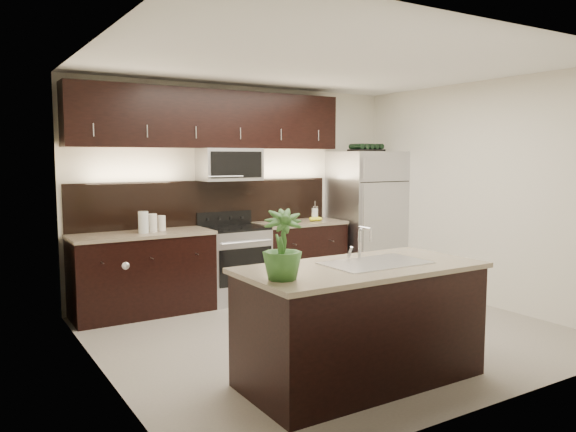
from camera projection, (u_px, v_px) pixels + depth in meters
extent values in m
plane|color=gray|center=(330.00, 332.00, 5.76)|extent=(4.50, 4.50, 0.00)
cube|color=beige|center=(240.00, 191.00, 7.31)|extent=(4.50, 0.02, 2.70)
cube|color=beige|center=(499.00, 220.00, 3.93)|extent=(4.50, 0.02, 2.70)
cube|color=beige|center=(101.00, 213.00, 4.44)|extent=(0.02, 4.00, 2.70)
cube|color=beige|center=(481.00, 194.00, 6.80)|extent=(0.02, 4.00, 2.70)
cube|color=white|center=(332.00, 64.00, 5.48)|extent=(4.50, 4.00, 0.02)
cube|color=white|center=(134.00, 272.00, 3.81)|extent=(0.04, 0.80, 2.02)
sphere|color=silver|center=(126.00, 266.00, 4.10)|extent=(0.06, 0.06, 0.06)
cube|color=black|center=(81.00, 173.00, 5.05)|extent=(0.01, 0.32, 0.46)
cube|color=white|center=(81.00, 173.00, 5.06)|extent=(0.00, 0.24, 0.36)
cube|color=black|center=(143.00, 275.00, 6.40)|extent=(1.57, 0.62, 0.90)
cube|color=black|center=(299.00, 258.00, 7.52)|extent=(1.16, 0.62, 0.90)
cube|color=#B2B2B7|center=(234.00, 265.00, 7.01)|extent=(0.76, 0.62, 0.90)
cube|color=black|center=(234.00, 228.00, 6.97)|extent=(0.76, 0.60, 0.03)
cube|color=tan|center=(142.00, 234.00, 6.36)|extent=(1.59, 0.65, 0.04)
cube|color=tan|center=(299.00, 223.00, 7.47)|extent=(1.18, 0.65, 0.04)
cube|color=black|center=(209.00, 203.00, 7.08)|extent=(3.49, 0.02, 0.56)
cube|color=#B2B2B7|center=(229.00, 164.00, 6.98)|extent=(0.76, 0.40, 0.40)
cube|color=black|center=(213.00, 119.00, 6.84)|extent=(3.49, 0.33, 0.70)
cube|color=black|center=(360.00, 325.00, 4.49)|extent=(1.90, 0.90, 0.90)
cube|color=tan|center=(361.00, 268.00, 4.44)|extent=(1.96, 0.96, 0.04)
cube|color=silver|center=(376.00, 263.00, 4.51)|extent=(0.84, 0.50, 0.01)
cylinder|color=silver|center=(359.00, 245.00, 4.68)|extent=(0.03, 0.03, 0.24)
cylinder|color=silver|center=(365.00, 228.00, 4.60)|extent=(0.02, 0.14, 0.02)
cylinder|color=silver|center=(371.00, 235.00, 4.55)|extent=(0.02, 0.02, 0.10)
cube|color=#B2B2B7|center=(365.00, 218.00, 7.98)|extent=(0.90, 0.81, 1.87)
cube|color=black|center=(366.00, 150.00, 7.89)|extent=(0.46, 0.29, 0.03)
cylinder|color=black|center=(357.00, 146.00, 7.79)|extent=(0.08, 0.26, 0.08)
cylinder|color=black|center=(362.00, 147.00, 7.83)|extent=(0.08, 0.26, 0.08)
cylinder|color=black|center=(366.00, 147.00, 7.88)|extent=(0.08, 0.26, 0.08)
cylinder|color=black|center=(371.00, 147.00, 7.93)|extent=(0.08, 0.26, 0.08)
cylinder|color=black|center=(376.00, 147.00, 7.97)|extent=(0.08, 0.26, 0.08)
imported|color=#326327|center=(282.00, 245.00, 3.89)|extent=(0.37, 0.37, 0.49)
cylinder|color=silver|center=(143.00, 222.00, 6.30)|extent=(0.11, 0.11, 0.25)
cylinder|color=white|center=(153.00, 223.00, 6.41)|extent=(0.10, 0.10, 0.21)
cylinder|color=white|center=(162.00, 223.00, 6.52)|extent=(0.09, 0.09, 0.17)
cylinder|color=silver|center=(315.00, 214.00, 7.53)|extent=(0.09, 0.09, 0.17)
cylinder|color=silver|center=(315.00, 207.00, 7.52)|extent=(0.09, 0.09, 0.02)
cylinder|color=silver|center=(315.00, 204.00, 7.52)|extent=(0.01, 0.01, 0.07)
ellipsoid|color=yellow|center=(311.00, 219.00, 7.47)|extent=(0.19, 0.15, 0.06)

